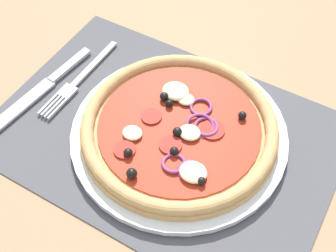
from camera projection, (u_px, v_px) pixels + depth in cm
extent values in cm
cube|color=#9E7A56|center=(164.00, 140.00, 63.75)|extent=(190.00, 140.00, 2.40)
cube|color=#4C4C51|center=(164.00, 134.00, 62.64)|extent=(46.89, 32.57, 0.40)
cylinder|color=white|center=(179.00, 134.00, 61.78)|extent=(29.82, 29.82, 1.03)
cylinder|color=tan|center=(179.00, 129.00, 60.97)|extent=(27.05, 27.05, 1.00)
torus|color=tan|center=(179.00, 125.00, 60.29)|extent=(26.68, 26.68, 1.80)
cylinder|color=#A82D19|center=(179.00, 126.00, 60.45)|extent=(22.18, 22.18, 0.30)
ellipsoid|color=beige|center=(193.00, 172.00, 55.26)|extent=(3.57, 3.21, 1.07)
ellipsoid|color=beige|center=(176.00, 91.00, 63.36)|extent=(3.93, 3.53, 1.18)
ellipsoid|color=beige|center=(186.00, 99.00, 62.71)|extent=(2.52, 2.27, 0.76)
ellipsoid|color=beige|center=(190.00, 131.00, 59.20)|extent=(2.96, 2.67, 0.89)
ellipsoid|color=beige|center=(132.00, 133.00, 59.09)|extent=(2.72, 2.45, 0.82)
sphere|color=black|center=(177.00, 132.00, 58.91)|extent=(1.28, 1.28, 1.28)
sphere|color=black|center=(128.00, 153.00, 56.93)|extent=(1.20, 1.20, 1.20)
sphere|color=black|center=(201.00, 181.00, 54.48)|extent=(1.08, 1.08, 1.08)
sphere|color=black|center=(164.00, 96.00, 62.69)|extent=(1.26, 1.26, 1.26)
sphere|color=black|center=(132.00, 173.00, 54.95)|extent=(1.39, 1.39, 1.39)
sphere|color=black|center=(242.00, 115.00, 60.68)|extent=(1.15, 1.15, 1.15)
sphere|color=black|center=(169.00, 103.00, 62.04)|extent=(1.08, 1.08, 1.08)
sphere|color=black|center=(174.00, 151.00, 57.11)|extent=(1.17, 1.17, 1.17)
torus|color=#8E3D75|center=(206.00, 127.00, 59.93)|extent=(3.41, 3.41, 0.65)
torus|color=#8E3D75|center=(201.00, 107.00, 62.02)|extent=(3.21, 3.22, 0.74)
torus|color=#8E3D75|center=(189.00, 171.00, 55.73)|extent=(2.96, 2.95, 1.14)
torus|color=#8E3D75|center=(174.00, 163.00, 56.39)|extent=(3.20, 3.19, 0.83)
torus|color=#8E3D75|center=(200.00, 126.00, 60.00)|extent=(4.04, 3.99, 1.37)
cylinder|color=#A3281E|center=(151.00, 117.00, 61.10)|extent=(2.83, 2.83, 0.30)
cylinder|color=#A3281E|center=(125.00, 150.00, 57.75)|extent=(2.88, 2.88, 0.30)
cylinder|color=#A3281E|center=(170.00, 145.00, 58.22)|extent=(3.03, 3.03, 0.30)
cylinder|color=#A3281E|center=(212.00, 130.00, 59.72)|extent=(3.33, 3.33, 0.30)
cube|color=#B2B5BA|center=(94.00, 64.00, 70.51)|extent=(0.99, 11.17, 0.44)
cube|color=#B2B5BA|center=(67.00, 92.00, 66.92)|extent=(2.22, 2.54, 0.44)
cube|color=#B2B5BA|center=(48.00, 104.00, 65.41)|extent=(0.35, 4.32, 0.44)
cube|color=#B2B5BA|center=(51.00, 106.00, 65.22)|extent=(0.35, 4.32, 0.44)
cube|color=#B2B5BA|center=(54.00, 107.00, 65.04)|extent=(0.35, 4.32, 0.44)
cube|color=#B2B5BA|center=(58.00, 109.00, 64.85)|extent=(0.35, 4.32, 0.44)
cube|color=#B2B5BA|center=(70.00, 65.00, 70.19)|extent=(2.16, 8.49, 0.62)
cube|color=#B2B5BA|center=(22.00, 105.00, 65.33)|extent=(3.18, 11.74, 0.44)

